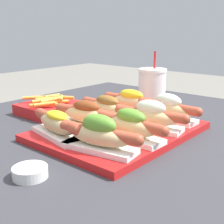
% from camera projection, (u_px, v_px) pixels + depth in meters
% --- Properties ---
extents(serving_tray, '(0.42, 0.33, 0.02)m').
position_uv_depth(serving_tray, '(118.00, 131.00, 0.84)').
color(serving_tray, red).
rests_on(serving_tray, patio_table).
extents(hot_dog_0, '(0.09, 0.21, 0.08)m').
position_uv_depth(hot_dog_0, '(99.00, 135.00, 0.67)').
color(hot_dog_0, white).
rests_on(hot_dog_0, serving_tray).
extents(hot_dog_1, '(0.07, 0.21, 0.08)m').
position_uv_depth(hot_dog_1, '(130.00, 125.00, 0.74)').
color(hot_dog_1, white).
rests_on(hot_dog_1, serving_tray).
extents(hot_dog_2, '(0.09, 0.21, 0.08)m').
position_uv_depth(hot_dog_2, '(150.00, 116.00, 0.82)').
color(hot_dog_2, white).
rests_on(hot_dog_2, serving_tray).
extents(hot_dog_3, '(0.06, 0.21, 0.08)m').
position_uv_depth(hot_dog_3, '(168.00, 109.00, 0.89)').
color(hot_dog_3, white).
rests_on(hot_dog_3, serving_tray).
extents(hot_dog_4, '(0.09, 0.21, 0.06)m').
position_uv_depth(hot_dog_4, '(57.00, 124.00, 0.76)').
color(hot_dog_4, white).
rests_on(hot_dog_4, serving_tray).
extents(hot_dog_5, '(0.08, 0.21, 0.07)m').
position_uv_depth(hot_dog_5, '(86.00, 115.00, 0.84)').
color(hot_dog_5, white).
rests_on(hot_dog_5, serving_tray).
extents(hot_dog_6, '(0.07, 0.21, 0.07)m').
position_uv_depth(hot_dog_6, '(107.00, 108.00, 0.90)').
color(hot_dog_6, white).
rests_on(hot_dog_6, serving_tray).
extents(hot_dog_7, '(0.07, 0.21, 0.07)m').
position_uv_depth(hot_dog_7, '(131.00, 102.00, 0.98)').
color(hot_dog_7, white).
rests_on(hot_dog_7, serving_tray).
extents(sauce_bowl, '(0.07, 0.07, 0.02)m').
position_uv_depth(sauce_bowl, '(30.00, 172.00, 0.59)').
color(sauce_bowl, silver).
rests_on(sauce_bowl, patio_table).
extents(drink_cup, '(0.10, 0.10, 0.20)m').
position_uv_depth(drink_cup, '(152.00, 88.00, 1.11)').
color(drink_cup, white).
rests_on(drink_cup, patio_table).
extents(fries_basket, '(0.19, 0.16, 0.06)m').
position_uv_depth(fries_basket, '(50.00, 107.00, 1.04)').
color(fries_basket, red).
rests_on(fries_basket, patio_table).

